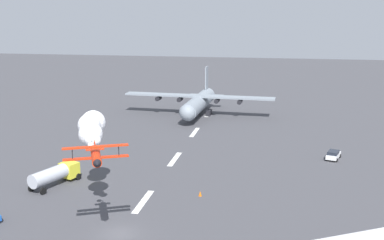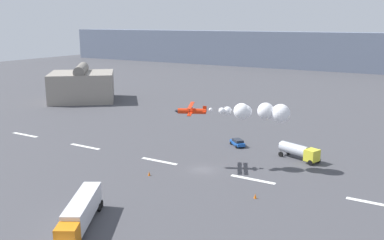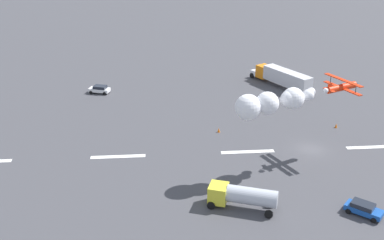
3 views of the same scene
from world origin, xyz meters
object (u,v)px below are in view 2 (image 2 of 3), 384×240
object	(u,v)px
fuel_tanker_truck	(299,151)
airport_staff_sedan	(238,142)
semi_truck_orange	(80,214)
traffic_cone_near	(149,174)
stunt_biplane_red	(257,112)
traffic_cone_far	(255,196)

from	to	relation	value
fuel_tanker_truck	airport_staff_sedan	distance (m)	14.43
semi_truck_orange	traffic_cone_near	distance (m)	20.93
stunt_biplane_red	airport_staff_sedan	bearing A→B (deg)	127.76
traffic_cone_near	traffic_cone_far	distance (m)	19.64
stunt_biplane_red	semi_truck_orange	world-z (taller)	stunt_biplane_red
semi_truck_orange	traffic_cone_near	xyz separation A→B (m)	(-4.03, 20.46, -1.76)
semi_truck_orange	traffic_cone_far	world-z (taller)	semi_truck_orange
stunt_biplane_red	airport_staff_sedan	size ratio (longest dim) A/B	4.38
traffic_cone_near	traffic_cone_far	world-z (taller)	same
stunt_biplane_red	airport_staff_sedan	xyz separation A→B (m)	(-8.51, 10.99, -9.56)
airport_staff_sedan	fuel_tanker_truck	bearing A→B (deg)	-10.03
traffic_cone_near	fuel_tanker_truck	bearing A→B (deg)	47.95
semi_truck_orange	fuel_tanker_truck	xyz separation A→B (m)	(15.73, 42.37, -0.40)
semi_truck_orange	airport_staff_sedan	world-z (taller)	semi_truck_orange
semi_truck_orange	airport_staff_sedan	size ratio (longest dim) A/B	3.33
traffic_cone_near	stunt_biplane_red	bearing A→B (deg)	43.62
stunt_biplane_red	semi_truck_orange	bearing A→B (deg)	-106.54
semi_truck_orange	traffic_cone_far	size ratio (longest dim) A/B	19.61
fuel_tanker_truck	traffic_cone_far	size ratio (longest dim) A/B	11.42
fuel_tanker_truck	traffic_cone_near	size ratio (longest dim) A/B	11.42
semi_truck_orange	traffic_cone_near	size ratio (longest dim) A/B	19.61
stunt_biplane_red	traffic_cone_near	world-z (taller)	stunt_biplane_red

